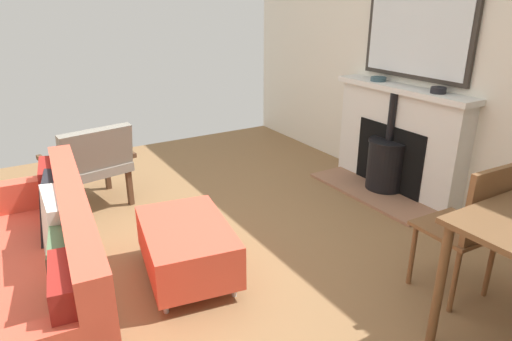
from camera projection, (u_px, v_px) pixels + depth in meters
The scene contains 10 objects.
ground_plane at pixel (161, 273), 3.05m from camera, with size 5.25×5.60×0.01m, color olive.
wall_left at pixel (444, 44), 3.80m from camera, with size 0.12×5.60×2.77m, color silver.
fireplace at pixel (395, 146), 4.22m from camera, with size 0.61×1.46×1.00m.
mirror_over_mantel at pixel (417, 31), 3.90m from camera, with size 0.04×1.15×0.82m.
mantel_bowl_near at pixel (378, 79), 4.27m from camera, with size 0.15×0.15×0.04m.
mantel_bowl_far at pixel (438, 90), 3.72m from camera, with size 0.13×0.13×0.05m.
sofa at pixel (30, 276), 2.39m from camera, with size 0.97×1.80×0.80m.
ottoman at pixel (187, 245), 2.93m from camera, with size 0.66×0.89×0.38m.
armchair_accent at pixel (91, 161), 3.84m from camera, with size 0.76×0.69×0.76m.
dining_chair_near_fireplace at pixel (471, 223), 2.61m from camera, with size 0.42×0.42×0.89m.
Camera 1 is at (0.77, 2.55, 1.76)m, focal length 31.33 mm.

